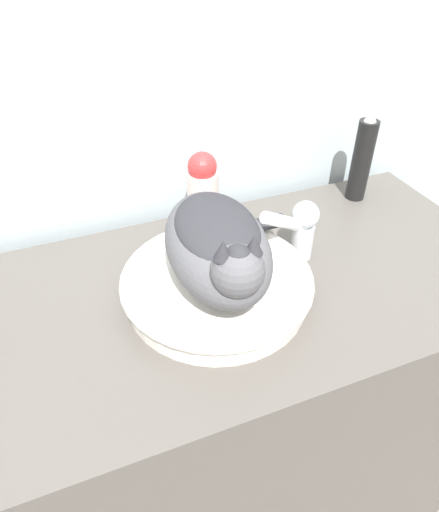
{
  "coord_description": "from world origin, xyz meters",
  "views": [
    {
      "loc": [
        -0.2,
        -0.32,
        1.45
      ],
      "look_at": [
        0.02,
        0.24,
        0.98
      ],
      "focal_mm": 32.0,
      "sensor_mm": 36.0,
      "label": 1
    }
  ],
  "objects_px": {
    "lotion_bottle_white": "(203,194)",
    "cat": "(219,243)",
    "hairspray_can_black": "(362,159)",
    "faucet": "(300,226)"
  },
  "relations": [
    {
      "from": "faucet",
      "to": "hairspray_can_black",
      "type": "bearing_deg",
      "value": -161.46
    },
    {
      "from": "cat",
      "to": "lotion_bottle_white",
      "type": "distance_m",
      "value": 0.22
    },
    {
      "from": "hairspray_can_black",
      "to": "cat",
      "type": "bearing_deg",
      "value": -154.1
    },
    {
      "from": "faucet",
      "to": "lotion_bottle_white",
      "type": "xyz_separation_m",
      "value": [
        -0.14,
        0.16,
        0.02
      ]
    },
    {
      "from": "faucet",
      "to": "hairspray_can_black",
      "type": "xyz_separation_m",
      "value": [
        0.25,
        0.16,
        0.02
      ]
    },
    {
      "from": "lotion_bottle_white",
      "to": "hairspray_can_black",
      "type": "distance_m",
      "value": 0.4
    },
    {
      "from": "hairspray_can_black",
      "to": "faucet",
      "type": "bearing_deg",
      "value": -147.46
    },
    {
      "from": "cat",
      "to": "lotion_bottle_white",
      "type": "xyz_separation_m",
      "value": [
        0.05,
        0.22,
        -0.03
      ]
    },
    {
      "from": "lotion_bottle_white",
      "to": "cat",
      "type": "bearing_deg",
      "value": -102.98
    },
    {
      "from": "cat",
      "to": "lotion_bottle_white",
      "type": "height_order",
      "value": "cat"
    }
  ]
}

